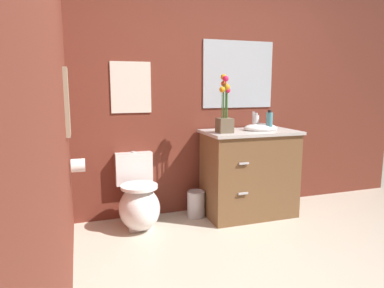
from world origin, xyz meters
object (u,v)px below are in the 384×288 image
(trash_bin, at_px, (196,204))
(wall_mirror, at_px, (238,75))
(hanging_towel, at_px, (67,102))
(toilet, at_px, (138,202))
(wall_poster, at_px, (131,87))
(toilet_paper_roll, at_px, (78,165))
(lotion_bottle, at_px, (269,121))
(flower_vase, at_px, (225,113))
(soap_bottle, at_px, (256,122))
(vanity_cabinet, at_px, (249,172))

(trash_bin, xyz_separation_m, wall_mirror, (0.54, 0.19, 1.31))
(wall_mirror, xyz_separation_m, hanging_towel, (-1.72, -0.56, -0.25))
(toilet, xyz_separation_m, wall_poster, (0.00, 0.27, 1.07))
(wall_mirror, xyz_separation_m, toilet_paper_roll, (-1.66, -0.46, -0.77))
(lotion_bottle, xyz_separation_m, trash_bin, (-0.71, 0.18, -0.84))
(lotion_bottle, height_order, toilet_paper_roll, lotion_bottle)
(flower_vase, height_order, soap_bottle, flower_vase)
(toilet, distance_m, toilet_paper_roll, 0.71)
(wall_mirror, bearing_deg, lotion_bottle, -65.44)
(soap_bottle, bearing_deg, wall_poster, 166.38)
(lotion_bottle, bearing_deg, soap_bottle, 142.65)
(vanity_cabinet, distance_m, trash_bin, 0.64)
(vanity_cabinet, distance_m, lotion_bottle, 0.56)
(toilet_paper_roll, bearing_deg, lotion_bottle, 2.83)
(soap_bottle, xyz_separation_m, wall_mirror, (-0.06, 0.29, 0.49))
(flower_vase, relative_size, soap_bottle, 3.14)
(vanity_cabinet, distance_m, wall_mirror, 1.04)
(trash_bin, bearing_deg, wall_poster, 162.16)
(soap_bottle, bearing_deg, hanging_towel, -171.59)
(toilet, distance_m, lotion_bottle, 1.51)
(toilet, bearing_deg, wall_mirror, 13.18)
(soap_bottle, height_order, wall_poster, wall_poster)
(hanging_towel, bearing_deg, toilet, 26.64)
(toilet_paper_roll, bearing_deg, vanity_cabinet, 5.83)
(soap_bottle, height_order, trash_bin, soap_bottle)
(lotion_bottle, height_order, wall_mirror, wall_mirror)
(hanging_towel, height_order, toilet_paper_roll, hanging_towel)
(toilet, xyz_separation_m, wall_mirror, (1.14, 0.27, 1.21))
(flower_vase, distance_m, toilet_paper_roll, 1.41)
(soap_bottle, bearing_deg, flower_vase, -169.09)
(vanity_cabinet, height_order, wall_poster, wall_poster)
(flower_vase, bearing_deg, wall_poster, 156.22)
(flower_vase, relative_size, lotion_bottle, 2.67)
(toilet, height_order, toilet_paper_roll, toilet_paper_roll)
(wall_poster, distance_m, hanging_towel, 0.81)
(toilet, bearing_deg, flower_vase, -6.74)
(vanity_cabinet, distance_m, flower_vase, 0.70)
(toilet, xyz_separation_m, trash_bin, (0.60, 0.07, -0.11))
(vanity_cabinet, xyz_separation_m, trash_bin, (-0.54, 0.10, -0.32))
(soap_bottle, bearing_deg, vanity_cabinet, -178.80)
(trash_bin, relative_size, toilet_paper_roll, 2.47)
(vanity_cabinet, bearing_deg, toilet_paper_roll, -174.17)
(vanity_cabinet, xyz_separation_m, toilet_paper_roll, (-1.67, -0.17, 0.23))
(trash_bin, xyz_separation_m, wall_poster, (-0.60, 0.19, 1.18))
(flower_vase, relative_size, hanging_towel, 1.07)
(flower_vase, distance_m, hanging_towel, 1.42)
(wall_mirror, distance_m, toilet_paper_roll, 1.89)
(hanging_towel, bearing_deg, lotion_bottle, 5.53)
(toilet, relative_size, lotion_bottle, 3.31)
(soap_bottle, distance_m, wall_mirror, 0.57)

